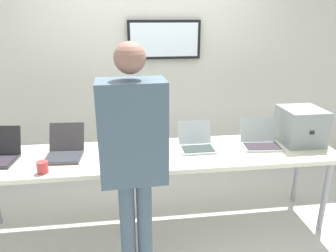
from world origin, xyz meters
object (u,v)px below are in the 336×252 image
laptop_station_4 (260,140)px  workbench (156,158)px  laptop_station_2 (134,146)px  laptop_station_3 (196,143)px  coffee_mug (42,167)px  laptop_station_1 (65,150)px  equipment_box (301,126)px  person (133,149)px

laptop_station_4 → workbench: bearing=-177.0°
laptop_station_2 → laptop_station_3: (0.58, 0.02, -0.01)m
laptop_station_3 → coffee_mug: size_ratio=3.35×
workbench → laptop_station_1: (-0.80, 0.06, 0.11)m
laptop_station_1 → laptop_station_3: size_ratio=1.24×
equipment_box → laptop_station_4: 0.42m
laptop_station_1 → laptop_station_4: (1.79, -0.00, -0.00)m
equipment_box → person: bearing=-156.4°
workbench → laptop_station_4: laptop_station_4 is taller
laptop_station_1 → laptop_station_2: laptop_station_2 is taller
person → laptop_station_2: bearing=88.8°
laptop_station_1 → coffee_mug: 0.33m
workbench → equipment_box: 1.42m
laptop_station_3 → equipment_box: bearing=0.4°
laptop_station_1 → equipment_box: bearing=0.6°
laptop_station_2 → laptop_station_3: size_ratio=1.21×
laptop_station_1 → laptop_station_2: 0.60m
workbench → laptop_station_2: 0.23m
laptop_station_1 → laptop_station_2: size_ratio=1.03×
laptop_station_1 → laptop_station_3: 1.18m
laptop_station_2 → laptop_station_3: bearing=2.2°
equipment_box → laptop_station_1: bearing=-179.4°
laptop_station_2 → laptop_station_4: laptop_station_2 is taller
laptop_station_2 → laptop_station_4: bearing=0.0°
laptop_station_4 → person: size_ratio=0.20×
workbench → coffee_mug: 0.95m
workbench → laptop_station_3: size_ratio=10.48×
laptop_station_2 → equipment_box: bearing=1.0°
workbench → laptop_station_1: bearing=175.9°
laptop_station_4 → laptop_station_2: bearing=-180.0°
laptop_station_3 → laptop_station_2: bearing=-177.8°
workbench → laptop_station_2: (-0.20, 0.05, 0.11)m
workbench → laptop_station_2: size_ratio=8.68×
laptop_station_4 → laptop_station_1: bearing=179.9°
laptop_station_2 → laptop_station_3: 0.58m
workbench → person: 0.75m
laptop_station_2 → person: (-0.01, -0.67, 0.26)m
laptop_station_4 → equipment_box: bearing=4.0°
laptop_station_3 → person: person is taller
person → laptop_station_4: bearing=29.3°
equipment_box → laptop_station_2: 1.60m
laptop_station_3 → laptop_station_4: laptop_station_4 is taller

